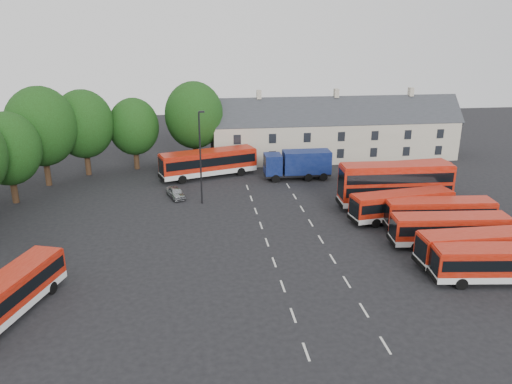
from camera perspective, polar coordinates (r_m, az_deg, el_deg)
ground at (r=43.64m, az=1.66°, el=-6.85°), size 140.00×140.00×0.00m
lane_markings at (r=45.84m, az=4.37°, el=-5.58°), size 5.15×33.80×0.01m
treeline at (r=61.20m, az=-20.98°, el=6.06°), size 29.92×32.59×12.01m
terrace_houses at (r=73.31m, az=8.94°, el=6.76°), size 35.70×7.13×10.06m
bus_row_a at (r=42.37m, az=26.23°, el=-7.14°), size 10.48×3.51×2.91m
bus_row_b at (r=44.46m, az=24.42°, el=-5.62°), size 10.50×2.46×2.97m
bus_row_c at (r=47.24m, az=21.30°, el=-3.83°), size 10.43×3.24×2.90m
bus_row_d at (r=50.86m, az=20.19°, el=-2.09°), size 10.49×3.23×2.92m
bus_row_e at (r=51.75m, az=16.32°, el=-1.29°), size 10.69×3.83×2.96m
bus_dd_south at (r=54.91m, az=15.65°, el=1.01°), size 11.90×3.16×4.84m
bus_dd_north at (r=58.95m, az=16.82°, el=1.63°), size 9.92×3.05×4.01m
bus_west at (r=37.78m, az=-26.57°, el=-10.36°), size 5.47×10.47×2.90m
bus_north at (r=63.96m, az=-5.47°, el=3.50°), size 12.58×6.41×3.48m
box_truck at (r=63.13m, az=4.85°, el=3.27°), size 8.32×2.69×3.63m
silver_car at (r=57.18m, az=-9.15°, el=-0.07°), size 2.57×3.88×1.23m
lamppost at (r=53.64m, az=-6.36°, el=4.18°), size 0.71×0.30×10.20m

